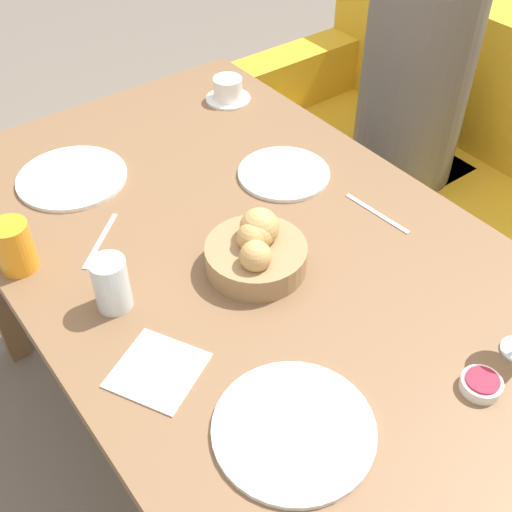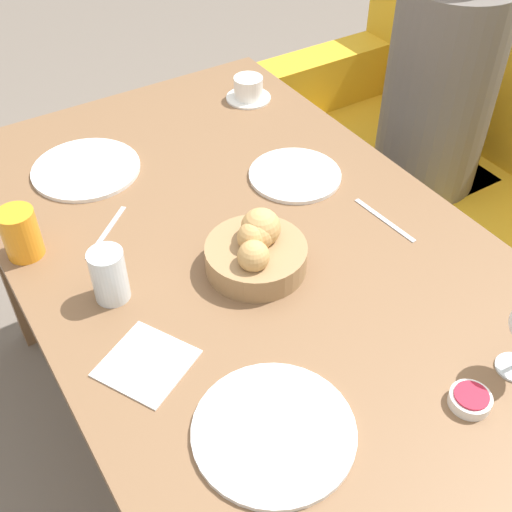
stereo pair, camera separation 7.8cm
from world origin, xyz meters
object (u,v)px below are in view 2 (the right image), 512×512
at_px(plate_near_right, 274,431).
at_px(fork_silver, 106,232).
at_px(plate_far_center, 295,175).
at_px(knife_silver, 384,220).
at_px(bread_basket, 256,250).
at_px(couch, 507,227).
at_px(juice_glass, 21,233).
at_px(napkin, 147,363).
at_px(plate_near_left, 86,169).
at_px(jam_bowl_berry, 470,399).
at_px(seated_person, 428,143).
at_px(coffee_cup, 248,89).
at_px(water_tumbler, 109,275).

distance_m(plate_near_right, fork_silver, 0.60).
height_order(plate_far_center, knife_silver, plate_far_center).
bearing_deg(bread_basket, couch, 95.79).
relative_size(couch, juice_glass, 16.31).
distance_m(couch, knife_silver, 0.83).
bearing_deg(napkin, plate_near_left, 168.38).
height_order(bread_basket, plate_near_right, bread_basket).
bearing_deg(jam_bowl_berry, bread_basket, -165.37).
bearing_deg(plate_near_left, juice_glass, -44.88).
distance_m(couch, plate_far_center, 0.89).
bearing_deg(juice_glass, seated_person, 93.36).
distance_m(coffee_cup, napkin, 0.94).
bearing_deg(plate_near_left, plate_near_right, -0.84).
bearing_deg(couch, plate_near_right, -69.69).
relative_size(seated_person, plate_near_left, 4.80).
bearing_deg(coffee_cup, bread_basket, -30.35).
height_order(juice_glass, napkin, juice_glass).
distance_m(plate_near_left, juice_glass, 0.31).
height_order(couch, juice_glass, couch).
relative_size(bread_basket, napkin, 1.07).
bearing_deg(plate_near_left, fork_silver, -11.25).
bearing_deg(coffee_cup, jam_bowl_berry, -11.93).
relative_size(coffee_cup, knife_silver, 0.70).
distance_m(plate_far_center, fork_silver, 0.46).
height_order(plate_near_right, coffee_cup, coffee_cup).
bearing_deg(juice_glass, napkin, 12.58).
distance_m(bread_basket, plate_near_right, 0.39).
xyz_separation_m(couch, napkin, (0.21, -1.31, 0.43)).
bearing_deg(juice_glass, jam_bowl_berry, 33.81).
xyz_separation_m(bread_basket, juice_glass, (-0.29, -0.38, 0.01)).
bearing_deg(fork_silver, coffee_cup, 120.27).
relative_size(plate_near_left, jam_bowl_berry, 3.71).
height_order(plate_far_center, jam_bowl_berry, jam_bowl_berry).
distance_m(coffee_cup, fork_silver, 0.65).
relative_size(water_tumbler, jam_bowl_berry, 1.59).
height_order(seated_person, plate_near_right, seated_person).
bearing_deg(napkin, couch, 99.12).
relative_size(plate_near_right, fork_silver, 1.88).
bearing_deg(water_tumbler, jam_bowl_berry, 36.39).
distance_m(bread_basket, plate_far_center, 0.32).
height_order(plate_near_left, water_tumbler, water_tumbler).
distance_m(water_tumbler, coffee_cup, 0.80).
height_order(plate_near_right, fork_silver, plate_near_right).
distance_m(bread_basket, jam_bowl_berry, 0.48).
height_order(juice_glass, water_tumbler, water_tumbler).
distance_m(bread_basket, coffee_cup, 0.68).
xyz_separation_m(coffee_cup, knife_silver, (0.61, -0.03, -0.03)).
height_order(plate_near_right, napkin, plate_near_right).
distance_m(bread_basket, water_tumbler, 0.29).
bearing_deg(seated_person, jam_bowl_berry, -41.83).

